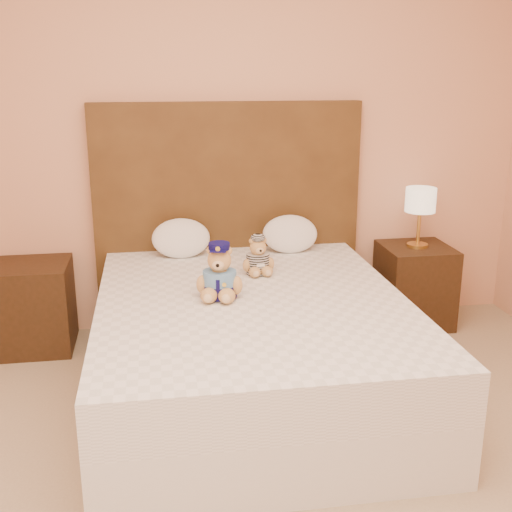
{
  "coord_description": "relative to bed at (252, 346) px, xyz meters",
  "views": [
    {
      "loc": [
        -0.49,
        -1.92,
        1.71
      ],
      "look_at": [
        0.06,
        1.45,
        0.7
      ],
      "focal_mm": 45.0,
      "sensor_mm": 36.0,
      "label": 1
    }
  ],
  "objects": [
    {
      "name": "room_walls",
      "position": [
        0.0,
        -0.74,
        1.53
      ],
      "size": [
        4.04,
        4.52,
        2.72
      ],
      "color": "tan",
      "rests_on": "ground"
    },
    {
      "name": "bed",
      "position": [
        0.0,
        0.0,
        0.0
      ],
      "size": [
        1.6,
        2.0,
        0.55
      ],
      "color": "white",
      "rests_on": "ground"
    },
    {
      "name": "headboard",
      "position": [
        0.0,
        1.01,
        0.47
      ],
      "size": [
        1.75,
        0.08,
        1.5
      ],
      "primitive_type": "cube",
      "color": "#533718",
      "rests_on": "ground"
    },
    {
      "name": "nightstand_left",
      "position": [
        -1.25,
        0.8,
        -0.0
      ],
      "size": [
        0.45,
        0.45,
        0.55
      ],
      "primitive_type": "cube",
      "color": "#341E10",
      "rests_on": "ground"
    },
    {
      "name": "nightstand_right",
      "position": [
        1.25,
        0.8,
        -0.0
      ],
      "size": [
        0.45,
        0.45,
        0.55
      ],
      "primitive_type": "cube",
      "color": "#341E10",
      "rests_on": "ground"
    },
    {
      "name": "lamp",
      "position": [
        1.25,
        0.8,
        0.57
      ],
      "size": [
        0.2,
        0.2,
        0.4
      ],
      "color": "gold",
      "rests_on": "nightstand_right"
    },
    {
      "name": "teddy_police",
      "position": [
        -0.17,
        0.03,
        0.42
      ],
      "size": [
        0.3,
        0.29,
        0.29
      ],
      "primitive_type": null,
      "rotation": [
        0.0,
        0.0,
        -0.23
      ],
      "color": "#B67A46",
      "rests_on": "bed"
    },
    {
      "name": "teddy_prisoner",
      "position": [
        0.1,
        0.4,
        0.39
      ],
      "size": [
        0.21,
        0.21,
        0.22
      ],
      "primitive_type": null,
      "rotation": [
        0.0,
        0.0,
        0.09
      ],
      "color": "#B67A46",
      "rests_on": "bed"
    },
    {
      "name": "pillow_left",
      "position": [
        -0.33,
        0.83,
        0.4
      ],
      "size": [
        0.37,
        0.24,
        0.26
      ],
      "primitive_type": "ellipsoid",
      "color": "white",
      "rests_on": "bed"
    },
    {
      "name": "pillow_right",
      "position": [
        0.38,
        0.83,
        0.4
      ],
      "size": [
        0.36,
        0.23,
        0.26
      ],
      "primitive_type": "ellipsoid",
      "color": "white",
      "rests_on": "bed"
    }
  ]
}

